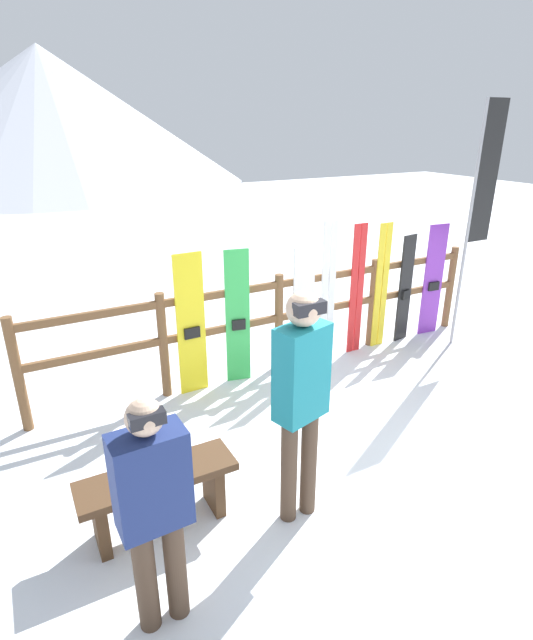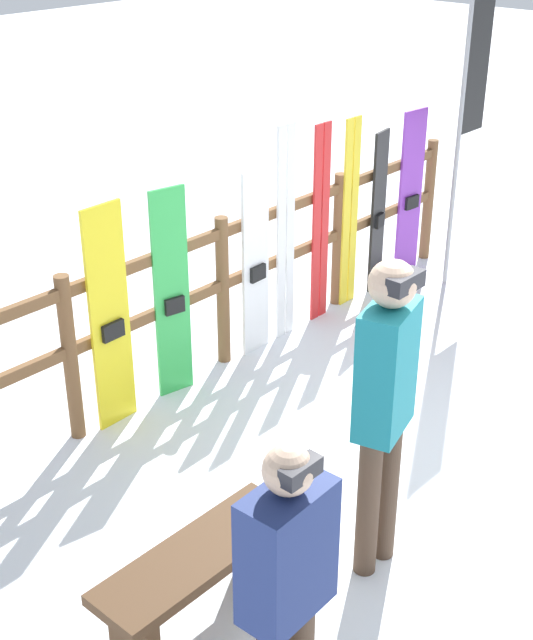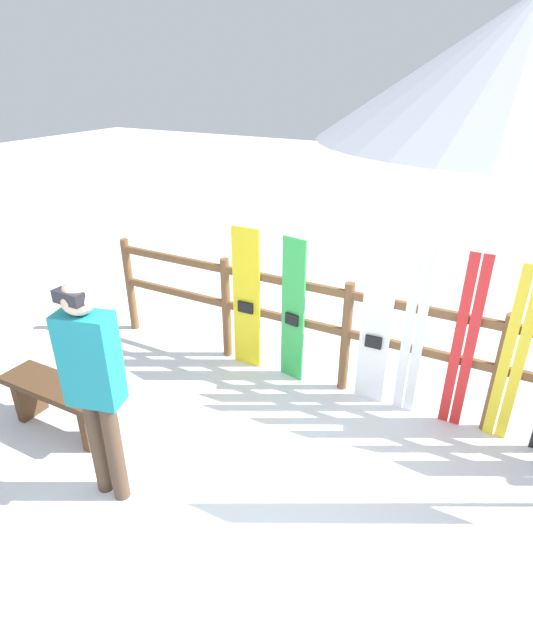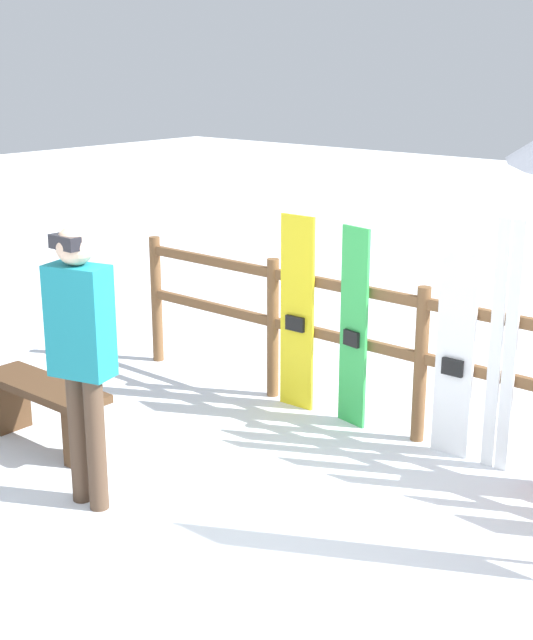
% 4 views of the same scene
% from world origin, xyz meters
% --- Properties ---
extents(ground_plane, '(40.00, 40.00, 0.00)m').
position_xyz_m(ground_plane, '(0.00, 0.00, 0.00)').
color(ground_plane, white).
extents(mountain_backdrop, '(18.00, 18.00, 6.00)m').
position_xyz_m(mountain_backdrop, '(0.00, 24.17, 3.00)').
color(mountain_backdrop, silver).
rests_on(mountain_backdrop, ground).
extents(fence, '(5.77, 0.10, 1.19)m').
position_xyz_m(fence, '(0.00, 2.17, 0.71)').
color(fence, brown).
rests_on(fence, ground).
extents(bench, '(1.14, 0.36, 0.49)m').
position_xyz_m(bench, '(-2.05, 0.32, 0.35)').
color(bench, '#4C331E').
rests_on(bench, ground).
extents(person_teal, '(0.43, 0.31, 1.81)m').
position_xyz_m(person_teal, '(-1.08, -0.05, 1.09)').
color(person_teal, '#4C3828').
rests_on(person_teal, ground).
extents(snowboard_yellow, '(0.32, 0.06, 1.59)m').
position_xyz_m(snowboard_yellow, '(-1.12, 2.12, 0.79)').
color(snowboard_yellow, yellow).
rests_on(snowboard_yellow, ground).
extents(snowboard_green, '(0.28, 0.09, 1.56)m').
position_xyz_m(snowboard_green, '(-0.56, 2.12, 0.78)').
color(snowboard_green, green).
rests_on(snowboard_green, ground).
extents(snowboard_white, '(0.29, 0.06, 1.49)m').
position_xyz_m(snowboard_white, '(0.30, 2.12, 0.74)').
color(snowboard_white, white).
rests_on(snowboard_white, ground).
extents(ski_pair_white, '(0.20, 0.02, 1.76)m').
position_xyz_m(ski_pair_white, '(0.66, 2.12, 0.88)').
color(ski_pair_white, white).
rests_on(ski_pair_white, ground).
extents(ski_pair_red, '(0.19, 0.02, 1.69)m').
position_xyz_m(ski_pair_red, '(1.10, 2.12, 0.84)').
color(ski_pair_red, red).
rests_on(ski_pair_red, ground).
extents(ski_pair_yellow, '(0.19, 0.02, 1.66)m').
position_xyz_m(ski_pair_yellow, '(1.50, 2.12, 0.83)').
color(ski_pair_yellow, yellow).
rests_on(ski_pair_yellow, ground).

